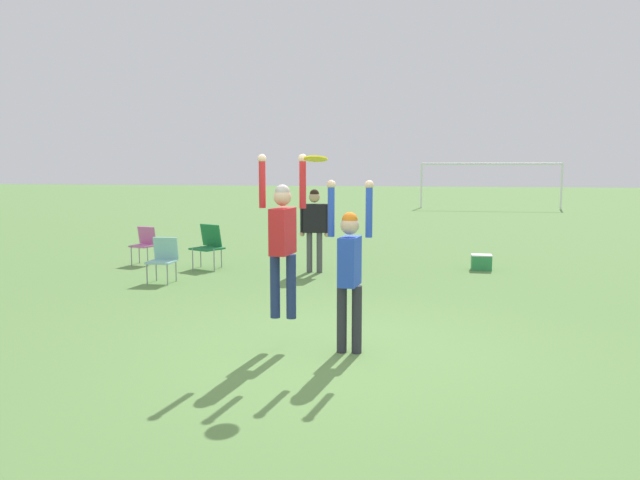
{
  "coord_description": "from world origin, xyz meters",
  "views": [
    {
      "loc": [
        1.1,
        -7.2,
        2.21
      ],
      "look_at": [
        -0.19,
        0.3,
        1.3
      ],
      "focal_mm": 35.0,
      "sensor_mm": 36.0,
      "label": 1
    }
  ],
  "objects_px": {
    "person_defending": "(350,263)",
    "camping_chair_1": "(163,256)",
    "camping_chair_2": "(209,243)",
    "camping_chair_0": "(145,242)",
    "cooler_box": "(481,262)",
    "person_spectator_near": "(314,222)",
    "person_jumping": "(283,233)",
    "frisbee": "(316,159)"
  },
  "relations": [
    {
      "from": "person_defending",
      "to": "camping_chair_1",
      "type": "relative_size",
      "value": 2.4
    },
    {
      "from": "camping_chair_2",
      "to": "camping_chair_0",
      "type": "bearing_deg",
      "value": 16.58
    },
    {
      "from": "person_defending",
      "to": "camping_chair_1",
      "type": "distance_m",
      "value": 5.64
    },
    {
      "from": "cooler_box",
      "to": "camping_chair_0",
      "type": "bearing_deg",
      "value": -176.28
    },
    {
      "from": "cooler_box",
      "to": "person_defending",
      "type": "bearing_deg",
      "value": -107.82
    },
    {
      "from": "person_spectator_near",
      "to": "cooler_box",
      "type": "bearing_deg",
      "value": 4.5
    },
    {
      "from": "person_jumping",
      "to": "camping_chair_0",
      "type": "xyz_separation_m",
      "value": [
        -4.55,
        5.78,
        -0.9
      ]
    },
    {
      "from": "camping_chair_2",
      "to": "frisbee",
      "type": "bearing_deg",
      "value": 147.4
    },
    {
      "from": "frisbee",
      "to": "cooler_box",
      "type": "distance_m",
      "value": 7.21
    },
    {
      "from": "camping_chair_1",
      "to": "person_spectator_near",
      "type": "xyz_separation_m",
      "value": [
        2.64,
        1.55,
        0.55
      ]
    },
    {
      "from": "camping_chair_0",
      "to": "frisbee",
      "type": "bearing_deg",
      "value": 144.0
    },
    {
      "from": "person_jumping",
      "to": "frisbee",
      "type": "relative_size",
      "value": 7.22
    },
    {
      "from": "person_defending",
      "to": "camping_chair_1",
      "type": "xyz_separation_m",
      "value": [
        -4.04,
        3.89,
        -0.58
      ]
    },
    {
      "from": "person_defending",
      "to": "cooler_box",
      "type": "xyz_separation_m",
      "value": [
        2.04,
        6.36,
        -0.91
      ]
    },
    {
      "from": "person_jumping",
      "to": "camping_chair_0",
      "type": "relative_size",
      "value": 2.36
    },
    {
      "from": "frisbee",
      "to": "person_spectator_near",
      "type": "relative_size",
      "value": 0.16
    },
    {
      "from": "person_jumping",
      "to": "person_spectator_near",
      "type": "distance_m",
      "value": 5.38
    },
    {
      "from": "person_jumping",
      "to": "camping_chair_0",
      "type": "height_order",
      "value": "person_jumping"
    },
    {
      "from": "camping_chair_1",
      "to": "cooler_box",
      "type": "xyz_separation_m",
      "value": [
        6.09,
        2.47,
        -0.33
      ]
    },
    {
      "from": "person_defending",
      "to": "camping_chair_2",
      "type": "xyz_separation_m",
      "value": [
        -3.75,
        5.59,
        -0.53
      ]
    },
    {
      "from": "camping_chair_0",
      "to": "camping_chair_1",
      "type": "relative_size",
      "value": 0.99
    },
    {
      "from": "person_defending",
      "to": "person_spectator_near",
      "type": "bearing_deg",
      "value": -158.7
    },
    {
      "from": "camping_chair_1",
      "to": "camping_chair_2",
      "type": "bearing_deg",
      "value": -101.03
    },
    {
      "from": "person_spectator_near",
      "to": "camping_chair_0",
      "type": "bearing_deg",
      "value": 163.2
    },
    {
      "from": "camping_chair_0",
      "to": "camping_chair_2",
      "type": "relative_size",
      "value": 0.89
    },
    {
      "from": "person_jumping",
      "to": "frisbee",
      "type": "height_order",
      "value": "person_jumping"
    },
    {
      "from": "camping_chair_0",
      "to": "camping_chair_1",
      "type": "height_order",
      "value": "camping_chair_1"
    },
    {
      "from": "person_jumping",
      "to": "cooler_box",
      "type": "distance_m",
      "value": 7.0
    },
    {
      "from": "camping_chair_2",
      "to": "cooler_box",
      "type": "distance_m",
      "value": 5.86
    },
    {
      "from": "camping_chair_0",
      "to": "person_spectator_near",
      "type": "xyz_separation_m",
      "value": [
        3.96,
        -0.44,
        0.54
      ]
    },
    {
      "from": "person_jumping",
      "to": "cooler_box",
      "type": "xyz_separation_m",
      "value": [
        2.87,
        6.26,
        -1.24
      ]
    },
    {
      "from": "cooler_box",
      "to": "camping_chair_2",
      "type": "bearing_deg",
      "value": -172.43
    },
    {
      "from": "person_defending",
      "to": "person_jumping",
      "type": "bearing_deg",
      "value": -90.0
    },
    {
      "from": "person_jumping",
      "to": "camping_chair_2",
      "type": "distance_m",
      "value": 6.28
    },
    {
      "from": "person_defending",
      "to": "person_spectator_near",
      "type": "relative_size",
      "value": 1.18
    },
    {
      "from": "frisbee",
      "to": "camping_chair_2",
      "type": "height_order",
      "value": "frisbee"
    },
    {
      "from": "person_jumping",
      "to": "frisbee",
      "type": "xyz_separation_m",
      "value": [
        0.44,
        -0.18,
        0.88
      ]
    },
    {
      "from": "camping_chair_0",
      "to": "camping_chair_2",
      "type": "bearing_deg",
      "value": -176.02
    },
    {
      "from": "person_spectator_near",
      "to": "person_defending",
      "type": "bearing_deg",
      "value": -85.96
    },
    {
      "from": "camping_chair_2",
      "to": "person_spectator_near",
      "type": "bearing_deg",
      "value": -156.98
    },
    {
      "from": "person_jumping",
      "to": "frisbee",
      "type": "bearing_deg",
      "value": -105.86
    },
    {
      "from": "frisbee",
      "to": "camping_chair_0",
      "type": "relative_size",
      "value": 0.33
    }
  ]
}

